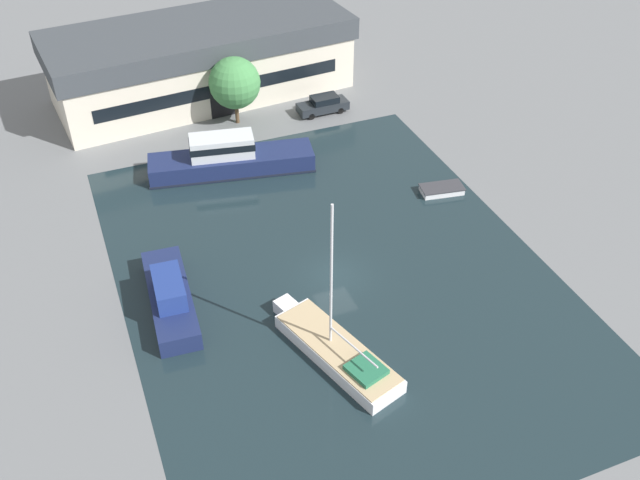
{
  "coord_description": "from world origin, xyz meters",
  "views": [
    {
      "loc": [
        -14.69,
        -33.88,
        32.12
      ],
      "look_at": [
        0.0,
        2.89,
        1.0
      ],
      "focal_mm": 40.0,
      "sensor_mm": 36.0,
      "label": 1
    }
  ],
  "objects_px": {
    "quay_tree_near_building": "(235,83)",
    "sailboat_moored": "(336,350)",
    "warehouse_building": "(201,60)",
    "small_dinghy": "(442,189)",
    "parked_car": "(323,105)",
    "motor_cruiser": "(229,159)",
    "cabin_boat": "(170,296)"
  },
  "relations": [
    {
      "from": "parked_car",
      "to": "sailboat_moored",
      "type": "xyz_separation_m",
      "value": [
        -10.86,
        -28.98,
        -0.26
      ]
    },
    {
      "from": "sailboat_moored",
      "to": "motor_cruiser",
      "type": "relative_size",
      "value": 0.79
    },
    {
      "from": "quay_tree_near_building",
      "to": "cabin_boat",
      "type": "bearing_deg",
      "value": -116.49
    },
    {
      "from": "cabin_boat",
      "to": "warehouse_building",
      "type": "bearing_deg",
      "value": 75.57
    },
    {
      "from": "quay_tree_near_building",
      "to": "cabin_boat",
      "type": "height_order",
      "value": "quay_tree_near_building"
    },
    {
      "from": "quay_tree_near_building",
      "to": "motor_cruiser",
      "type": "bearing_deg",
      "value": -110.84
    },
    {
      "from": "warehouse_building",
      "to": "quay_tree_near_building",
      "type": "xyz_separation_m",
      "value": [
        1.35,
        -6.9,
        0.42
      ]
    },
    {
      "from": "warehouse_building",
      "to": "motor_cruiser",
      "type": "distance_m",
      "value": 14.96
    },
    {
      "from": "sailboat_moored",
      "to": "parked_car",
      "type": "bearing_deg",
      "value": 51.72
    },
    {
      "from": "parked_car",
      "to": "motor_cruiser",
      "type": "xyz_separation_m",
      "value": [
        -11.01,
        -6.61,
        0.36
      ]
    },
    {
      "from": "motor_cruiser",
      "to": "quay_tree_near_building",
      "type": "bearing_deg",
      "value": -10.23
    },
    {
      "from": "motor_cruiser",
      "to": "cabin_boat",
      "type": "relative_size",
      "value": 1.53
    },
    {
      "from": "small_dinghy",
      "to": "motor_cruiser",
      "type": "bearing_deg",
      "value": 66.88
    },
    {
      "from": "quay_tree_near_building",
      "to": "parked_car",
      "type": "height_order",
      "value": "quay_tree_near_building"
    },
    {
      "from": "motor_cruiser",
      "to": "parked_car",
      "type": "bearing_deg",
      "value": -48.42
    },
    {
      "from": "quay_tree_near_building",
      "to": "sailboat_moored",
      "type": "height_order",
      "value": "sailboat_moored"
    },
    {
      "from": "small_dinghy",
      "to": "cabin_boat",
      "type": "distance_m",
      "value": 23.46
    },
    {
      "from": "quay_tree_near_building",
      "to": "sailboat_moored",
      "type": "distance_m",
      "value": 30.47
    },
    {
      "from": "warehouse_building",
      "to": "sailboat_moored",
      "type": "relative_size",
      "value": 2.68
    },
    {
      "from": "motor_cruiser",
      "to": "cabin_boat",
      "type": "distance_m",
      "value": 16.54
    },
    {
      "from": "warehouse_building",
      "to": "small_dinghy",
      "type": "distance_m",
      "value": 27.55
    },
    {
      "from": "parked_car",
      "to": "warehouse_building",
      "type": "bearing_deg",
      "value": 47.85
    },
    {
      "from": "warehouse_building",
      "to": "quay_tree_near_building",
      "type": "relative_size",
      "value": 4.68
    },
    {
      "from": "sailboat_moored",
      "to": "warehouse_building",
      "type": "bearing_deg",
      "value": 70.0
    },
    {
      "from": "warehouse_building",
      "to": "parked_car",
      "type": "xyz_separation_m",
      "value": [
        9.39,
        -8.08,
        -2.7
      ]
    },
    {
      "from": "parked_car",
      "to": "small_dinghy",
      "type": "xyz_separation_m",
      "value": [
        3.77,
        -15.9,
        -0.56
      ]
    },
    {
      "from": "parked_car",
      "to": "cabin_boat",
      "type": "bearing_deg",
      "value": 136.27
    },
    {
      "from": "quay_tree_near_building",
      "to": "sailboat_moored",
      "type": "xyz_separation_m",
      "value": [
        -2.81,
        -30.15,
        -3.37
      ]
    },
    {
      "from": "parked_car",
      "to": "sailboat_moored",
      "type": "height_order",
      "value": "sailboat_moored"
    },
    {
      "from": "motor_cruiser",
      "to": "cabin_boat",
      "type": "height_order",
      "value": "motor_cruiser"
    },
    {
      "from": "warehouse_building",
      "to": "cabin_boat",
      "type": "xyz_separation_m",
      "value": [
        -9.72,
        -29.1,
        -2.56
      ]
    },
    {
      "from": "quay_tree_near_building",
      "to": "motor_cruiser",
      "type": "height_order",
      "value": "quay_tree_near_building"
    }
  ]
}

